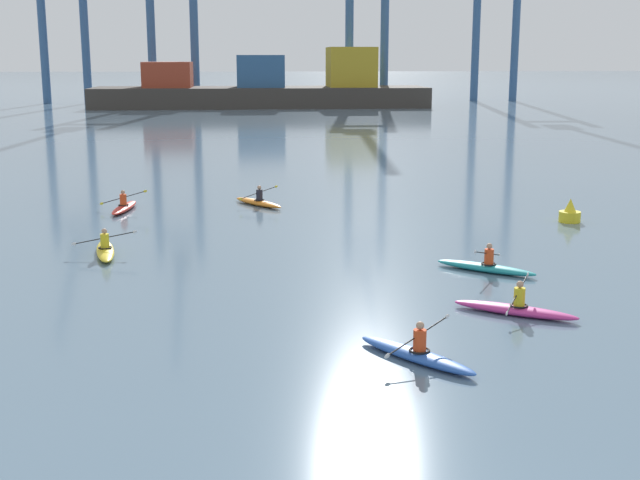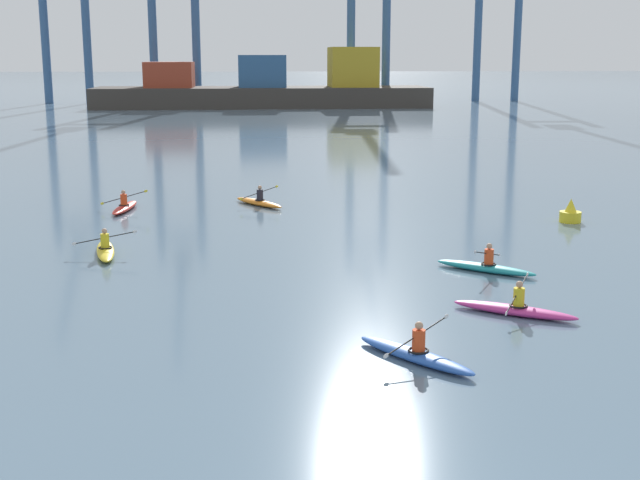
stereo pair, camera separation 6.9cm
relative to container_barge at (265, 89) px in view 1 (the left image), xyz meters
The scene contains 8 objects.
container_barge is the anchor object (origin of this frame).
channel_buoy 84.77m from the container_barge, 82.64° to the right, with size 0.90×0.90×1.00m.
kayak_red 80.15m from the container_barge, 95.89° to the right, with size 2.21×3.45×0.98m.
kayak_blue 99.79m from the container_barge, 89.34° to the right, with size 2.56×3.06×0.95m.
kayak_teal 92.09m from the container_barge, 86.88° to the right, with size 3.04×2.58×0.95m.
kayak_magenta 96.67m from the container_barge, 87.33° to the right, with size 3.18×2.35×0.97m.
kayak_yellow 88.78m from the container_barge, 94.95° to the right, with size 2.24×3.45×0.95m.
kayak_orange 78.92m from the container_barge, 91.56° to the right, with size 2.47×3.11×0.95m.
Camera 1 is at (-3.00, -8.96, 6.80)m, focal length 47.10 mm.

